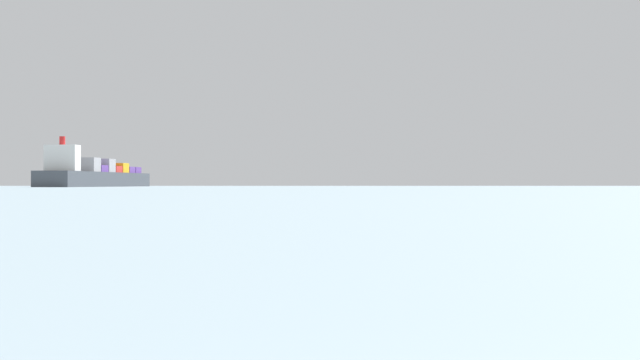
% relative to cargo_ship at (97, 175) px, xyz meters
% --- Properties ---
extents(cargo_ship, '(27.10, 196.60, 35.42)m').
position_rel_cargo_ship_xyz_m(cargo_ship, '(0.00, 0.00, 0.00)').
color(cargo_ship, '#3F444C').
rests_on(cargo_ship, ground_plane).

